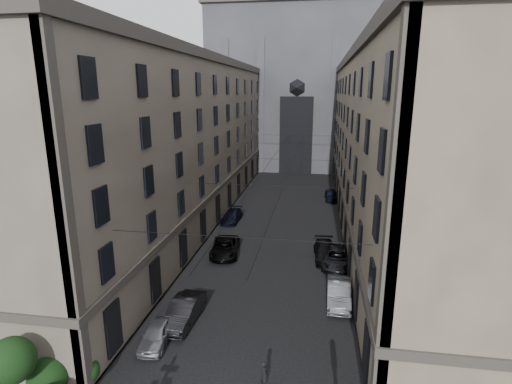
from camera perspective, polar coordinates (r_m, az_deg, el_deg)
The scene contains 16 objects.
sidewalk_left at distance 49.99m, azimuth -8.52°, elevation -3.26°, with size 7.00×80.00×0.15m, color #383533.
sidewalk_right at distance 48.24m, azimuth 16.12°, elevation -4.33°, with size 7.00×80.00×0.15m, color #383533.
building_left at distance 49.02m, azimuth -12.23°, elevation 7.33°, with size 13.60×60.60×18.85m.
building_right at distance 46.71m, azimuth 20.50°, elevation 6.42°, with size 13.60×60.60×18.85m.
gothic_tower at distance 84.52m, azimuth 6.37°, elevation 16.10°, with size 35.00×23.00×58.00m.
shrub_cluster at distance 23.39m, azimuth -28.78°, elevation -22.10°, with size 3.90×4.40×3.90m.
tram_wires at distance 45.90m, azimuth 3.66°, elevation 4.52°, with size 14.00×60.00×0.43m.
car_left_near at distance 26.50m, azimuth -14.00°, elevation -19.04°, with size 1.52×3.77×1.28m, color gray.
car_left_midnear at distance 28.07m, azimuth -10.27°, elevation -16.42°, with size 1.67×4.78×1.58m, color black.
car_left_midfar at distance 37.91m, azimuth -4.46°, elevation -7.87°, with size 2.46×5.34×1.48m, color black.
car_left_far at distance 47.17m, azimuth -3.49°, elevation -3.44°, with size 1.87×4.61×1.34m, color black.
car_right_near at distance 30.39m, azimuth 11.74°, elevation -13.97°, with size 1.65×4.73×1.56m, color gray.
car_right_midnear at distance 36.30m, azimuth 11.50°, elevation -9.15°, with size 2.48×5.39×1.50m, color black.
car_right_midfar at distance 37.41m, azimuth 9.90°, elevation -8.40°, with size 2.01×4.96×1.44m, color black.
car_right_far at distance 57.15m, azimuth 10.72°, elevation -0.42°, with size 1.76×4.37×1.49m, color black.
pedestrian at distance 22.60m, azimuth 1.20°, elevation -24.68°, with size 0.59×0.38×1.61m, color black.
Camera 1 is at (4.10, -9.42, 15.02)m, focal length 28.00 mm.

